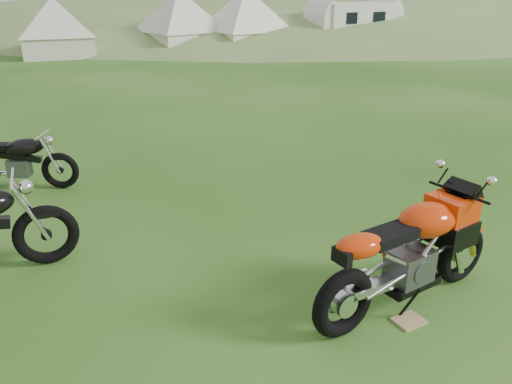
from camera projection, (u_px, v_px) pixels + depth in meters
name	position (u px, v px, depth m)	size (l,w,h in m)	color
ground	(282.00, 246.00, 6.03)	(120.00, 120.00, 0.00)	#22430E
hillside	(322.00, 21.00, 48.86)	(80.00, 64.00, 8.00)	olive
hedgerow	(322.00, 21.00, 48.86)	(36.00, 1.20, 8.60)	#153311
sport_motorcycle	(411.00, 246.00, 4.66)	(2.18, 0.55, 1.31)	red
plywood_board	(409.00, 321.00, 4.66)	(0.27, 0.22, 0.02)	tan
vintage_moto_b	(17.00, 160.00, 7.61)	(1.78, 0.41, 0.94)	black
tent_left	(56.00, 27.00, 22.57)	(3.01, 3.01, 2.60)	beige
tent_mid	(180.00, 22.00, 24.17)	(3.23, 3.23, 2.80)	silver
tent_right	(246.00, 21.00, 24.40)	(3.28, 3.28, 2.85)	white
caravan	(353.00, 25.00, 25.58)	(4.97, 2.22, 2.33)	silver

